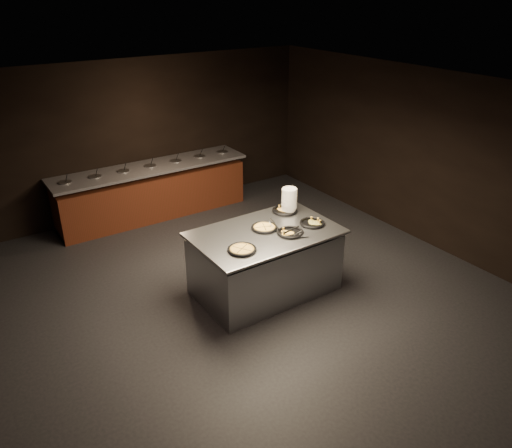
# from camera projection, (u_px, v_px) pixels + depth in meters

# --- Properties ---
(room) EXTENTS (7.02, 8.02, 2.92)m
(room) POSITION_uv_depth(u_px,v_px,m) (256.00, 210.00, 6.41)
(room) COLOR black
(room) RESTS_ON ground
(salad_bar) EXTENTS (3.70, 0.83, 1.18)m
(salad_bar) POSITION_uv_depth(u_px,v_px,m) (153.00, 194.00, 9.52)
(salad_bar) COLOR #511D13
(salad_bar) RESTS_ON ground
(serving_counter) EXTENTS (2.03, 1.30, 0.97)m
(serving_counter) POSITION_uv_depth(u_px,v_px,m) (265.00, 263.00, 7.15)
(serving_counter) COLOR #ADB0B4
(serving_counter) RESTS_ON ground
(plate_stack) EXTENTS (0.23, 0.23, 0.35)m
(plate_stack) POSITION_uv_depth(u_px,v_px,m) (289.00, 200.00, 7.49)
(plate_stack) COLOR white
(plate_stack) RESTS_ON serving_counter
(pan_veggie_whole) EXTENTS (0.38, 0.38, 0.04)m
(pan_veggie_whole) POSITION_uv_depth(u_px,v_px,m) (242.00, 249.00, 6.42)
(pan_veggie_whole) COLOR black
(pan_veggie_whole) RESTS_ON serving_counter
(pan_cheese_whole) EXTENTS (0.37, 0.37, 0.04)m
(pan_cheese_whole) POSITION_uv_depth(u_px,v_px,m) (264.00, 227.00, 7.00)
(pan_cheese_whole) COLOR black
(pan_cheese_whole) RESTS_ON serving_counter
(pan_cheese_slices_a) EXTENTS (0.38, 0.38, 0.04)m
(pan_cheese_slices_a) POSITION_uv_depth(u_px,v_px,m) (285.00, 210.00, 7.52)
(pan_cheese_slices_a) COLOR black
(pan_cheese_slices_a) RESTS_ON serving_counter
(pan_cheese_slices_b) EXTENTS (0.37, 0.37, 0.04)m
(pan_cheese_slices_b) POSITION_uv_depth(u_px,v_px,m) (290.00, 232.00, 6.86)
(pan_cheese_slices_b) COLOR black
(pan_cheese_slices_b) RESTS_ON serving_counter
(pan_veggie_slices) EXTENTS (0.36, 0.36, 0.04)m
(pan_veggie_slices) POSITION_uv_depth(u_px,v_px,m) (312.00, 223.00, 7.13)
(pan_veggie_slices) COLOR black
(pan_veggie_slices) RESTS_ON serving_counter
(server_left) EXTENTS (0.09, 0.30, 0.14)m
(server_left) POSITION_uv_depth(u_px,v_px,m) (273.00, 224.00, 6.97)
(server_left) COLOR #ADB0B4
(server_left) RESTS_ON serving_counter
(server_right) EXTENTS (0.30, 0.24, 0.17)m
(server_right) POSITION_uv_depth(u_px,v_px,m) (295.00, 231.00, 6.75)
(server_right) COLOR #ADB0B4
(server_right) RESTS_ON serving_counter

